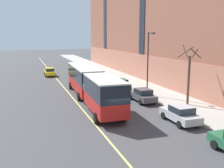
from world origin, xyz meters
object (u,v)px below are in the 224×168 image
Objects in this scene: parked_car_silver_3 at (88,69)px; street_lamp at (149,58)px; fire_hydrant at (122,81)px; parked_car_silver_1 at (98,74)px; parked_car_darkgray_4 at (143,95)px; taxi_cab at (50,72)px; parked_car_green_2 at (120,84)px; street_tree_mid_block at (189,75)px; parked_car_silver_6 at (180,114)px; city_bus at (91,83)px.

street_lamp is at bearing -85.58° from parked_car_silver_3.
street_lamp reaches higher than fire_hydrant.
parked_car_silver_1 is 16.86m from street_lamp.
taxi_cab is (-8.11, 23.75, 0.00)m from parked_car_darkgray_4.
parked_car_green_2 is 6.79m from street_lamp.
parked_car_silver_1 is at bearing -33.70° from taxi_cab.
fire_hydrant is (-2.22, 14.12, -2.95)m from street_tree_mid_block.
parked_car_silver_1 is 1.02× the size of parked_car_darkgray_4.
parked_car_silver_6 is (-0.08, -7.82, 0.00)m from parked_car_darkgray_4.
street_lamp is (7.38, 0.02, 2.73)m from city_bus.
parked_car_darkgray_4 is at bearing 89.39° from parked_car_silver_6.
taxi_cab is (-8.02, -2.44, -0.00)m from parked_car_silver_3.
parked_car_silver_3 is at bearing 97.70° from street_tree_mid_block.
taxi_cab is (-2.49, 21.61, -1.36)m from city_bus.
parked_car_darkgray_4 reaches higher than fire_hydrant.
parked_car_silver_1 is at bearing 100.45° from street_tree_mid_block.
parked_car_silver_6 is at bearing -130.59° from street_tree_mid_block.
city_bus is 2.44× the size of street_lamp.
fire_hydrant is at bearing -83.43° from parked_car_silver_3.
parked_car_darkgray_4 is at bearing -129.11° from street_lamp.
parked_car_silver_3 and parked_car_darkgray_4 have the same top height.
street_tree_mid_block is 8.97× the size of fire_hydrant.
fire_hydrant is (1.66, 10.93, -0.29)m from parked_car_darkgray_4.
parked_car_green_2 is 6.18× the size of fire_hydrant.
street_lamp is at bearing 79.53° from parked_car_silver_6.
parked_car_silver_6 is at bearing -75.73° from taxi_cab.
fire_hydrant is at bearing 90.65° from street_lamp.
parked_car_silver_6 is at bearing -89.98° from parked_car_silver_3.
taxi_cab is at bearing 116.22° from parked_car_green_2.
parked_car_silver_6 is at bearing -60.95° from city_bus.
fire_hydrant is at bearing -52.68° from taxi_cab.
fire_hydrant is at bearing 50.33° from city_bus.
parked_car_green_2 is 0.57× the size of street_lamp.
parked_car_green_2 is 18.35m from taxi_cab.
parked_car_green_2 reaches higher than fire_hydrant.
street_tree_mid_block is 5.94m from street_lamp.
parked_car_green_2 is (5.61, 5.14, -1.36)m from city_bus.
parked_car_silver_3 is at bearing 96.57° from fire_hydrant.
taxi_cab is (-8.11, 16.46, -0.00)m from parked_car_green_2.
taxi_cab is at bearing 104.27° from parked_car_silver_6.
parked_car_silver_1 is at bearing -90.08° from parked_car_silver_3.
city_bus is 4.49× the size of parked_car_silver_6.
parked_car_silver_1 is 7.78m from parked_car_silver_3.
fire_hydrant is at bearing 81.35° from parked_car_darkgray_4.
street_tree_mid_block is 14.60m from fire_hydrant.
street_tree_mid_block reaches higher than parked_car_silver_1.
parked_car_silver_3 is 26.20m from parked_car_darkgray_4.
parked_car_green_2 is 4.01m from fire_hydrant.
parked_car_silver_1 is at bearing 71.27° from city_bus.
parked_car_darkgray_4 is 1.01× the size of parked_car_silver_6.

